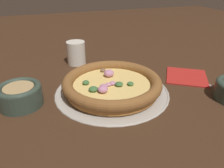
{
  "coord_description": "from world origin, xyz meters",
  "views": [
    {
      "loc": [
        0.19,
        0.55,
        0.33
      ],
      "look_at": [
        0.0,
        0.0,
        0.03
      ],
      "focal_mm": 35.0,
      "sensor_mm": 36.0,
      "label": 1
    }
  ],
  "objects_px": {
    "pizza_tray": "(112,91)",
    "pizza": "(112,84)",
    "bowl_near": "(20,94)",
    "fork": "(186,77)",
    "drinking_cup": "(76,53)",
    "napkin": "(187,76)"
  },
  "relations": [
    {
      "from": "pizza",
      "to": "bowl_near",
      "type": "distance_m",
      "value": 0.26
    },
    {
      "from": "drinking_cup",
      "to": "napkin",
      "type": "bearing_deg",
      "value": 143.19
    },
    {
      "from": "pizza_tray",
      "to": "pizza",
      "type": "xyz_separation_m",
      "value": [
        0.0,
        -0.0,
        0.02
      ]
    },
    {
      "from": "drinking_cup",
      "to": "fork",
      "type": "relative_size",
      "value": 0.56
    },
    {
      "from": "bowl_near",
      "to": "pizza_tray",
      "type": "bearing_deg",
      "value": 177.04
    },
    {
      "from": "pizza",
      "to": "drinking_cup",
      "type": "xyz_separation_m",
      "value": [
        0.06,
        -0.26,
        0.02
      ]
    },
    {
      "from": "bowl_near",
      "to": "napkin",
      "type": "height_order",
      "value": "bowl_near"
    },
    {
      "from": "napkin",
      "to": "fork",
      "type": "relative_size",
      "value": 1.19
    },
    {
      "from": "pizza",
      "to": "bowl_near",
      "type": "bearing_deg",
      "value": -2.95
    },
    {
      "from": "pizza",
      "to": "bowl_near",
      "type": "xyz_separation_m",
      "value": [
        0.26,
        -0.01,
        0.0
      ]
    },
    {
      "from": "pizza",
      "to": "fork",
      "type": "distance_m",
      "value": 0.28
    },
    {
      "from": "pizza_tray",
      "to": "pizza",
      "type": "bearing_deg",
      "value": -13.78
    },
    {
      "from": "pizza_tray",
      "to": "napkin",
      "type": "relative_size",
      "value": 1.81
    },
    {
      "from": "bowl_near",
      "to": "fork",
      "type": "height_order",
      "value": "bowl_near"
    },
    {
      "from": "bowl_near",
      "to": "fork",
      "type": "distance_m",
      "value": 0.54
    },
    {
      "from": "fork",
      "to": "pizza_tray",
      "type": "bearing_deg",
      "value": 72.83
    },
    {
      "from": "drinking_cup",
      "to": "pizza_tray",
      "type": "bearing_deg",
      "value": 101.98
    },
    {
      "from": "pizza_tray",
      "to": "fork",
      "type": "xyz_separation_m",
      "value": [
        -0.28,
        -0.01,
        -0.0
      ]
    },
    {
      "from": "bowl_near",
      "to": "napkin",
      "type": "relative_size",
      "value": 0.62
    },
    {
      "from": "pizza",
      "to": "napkin",
      "type": "distance_m",
      "value": 0.28
    },
    {
      "from": "bowl_near",
      "to": "drinking_cup",
      "type": "distance_m",
      "value": 0.32
    },
    {
      "from": "pizza_tray",
      "to": "bowl_near",
      "type": "bearing_deg",
      "value": -2.96
    }
  ]
}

